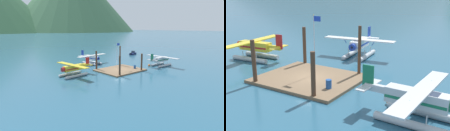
% 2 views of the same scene
% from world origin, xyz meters
% --- Properties ---
extents(ground_plane, '(1200.00, 1200.00, 0.00)m').
position_xyz_m(ground_plane, '(0.00, 0.00, 0.00)').
color(ground_plane, '#285670').
extents(dock_platform, '(10.83, 8.94, 0.30)m').
position_xyz_m(dock_platform, '(0.00, 0.00, 0.15)').
color(dock_platform, brown).
rests_on(dock_platform, ground).
extents(piling_near_left, '(0.44, 0.44, 4.73)m').
position_xyz_m(piling_near_left, '(-4.09, -4.07, 2.36)').
color(piling_near_left, '#4C3323').
rests_on(piling_near_left, ground).
extents(piling_near_right, '(0.43, 0.43, 4.46)m').
position_xyz_m(piling_near_right, '(3.55, -4.07, 2.23)').
color(piling_near_right, '#4C3323').
rests_on(piling_near_right, ground).
extents(piling_far_left, '(0.43, 0.43, 4.97)m').
position_xyz_m(piling_far_left, '(-4.16, 4.45, 2.49)').
color(piling_far_left, '#4C3323').
rests_on(piling_far_left, ground).
extents(piling_far_right, '(0.36, 0.36, 5.78)m').
position_xyz_m(piling_far_right, '(3.96, 4.12, 2.89)').
color(piling_far_right, '#4C3323').
rests_on(piling_far_right, ground).
extents(flagpole, '(0.95, 0.10, 6.77)m').
position_xyz_m(flagpole, '(0.01, 1.11, 4.46)').
color(flagpole, silver).
rests_on(flagpole, dock_platform).
extents(fuel_drum, '(0.62, 0.62, 0.88)m').
position_xyz_m(fuel_drum, '(3.66, -1.74, 0.74)').
color(fuel_drum, '#1E4C99').
rests_on(fuel_drum, dock_platform).
extents(mooring_buoy, '(0.60, 0.60, 0.60)m').
position_xyz_m(mooring_buoy, '(9.97, -1.60, 0.30)').
color(mooring_buoy, orange).
rests_on(mooring_buoy, ground).
extents(seaplane_yellow_port_fwd, '(7.96, 10.49, 3.84)m').
position_xyz_m(seaplane_yellow_port_fwd, '(-11.76, 3.05, 1.58)').
color(seaplane_yellow_port_fwd, '#B7BABF').
rests_on(seaplane_yellow_port_fwd, ground).
extents(seaplane_silver_stbd_aft, '(7.98, 10.45, 3.84)m').
position_xyz_m(seaplane_silver_stbd_aft, '(12.88, -3.61, 1.58)').
color(seaplane_silver_stbd_aft, '#B7BABF').
rests_on(seaplane_silver_stbd_aft, ground).
extents(seaplane_white_bow_centre, '(10.49, 7.95, 3.84)m').
position_xyz_m(seaplane_white_bow_centre, '(-0.16, 12.10, 1.58)').
color(seaplane_white_bow_centre, '#B7BABF').
rests_on(seaplane_white_bow_centre, ground).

